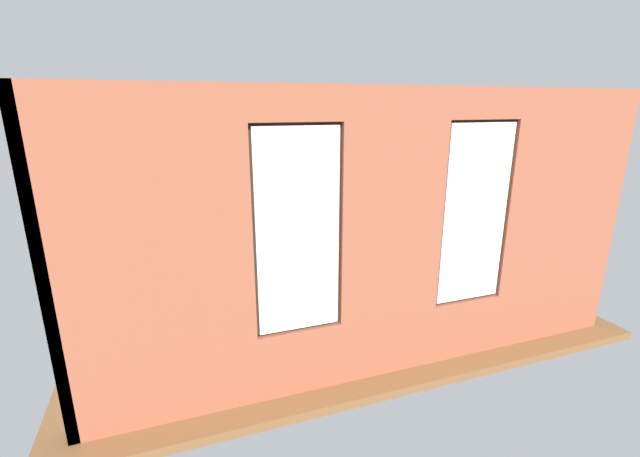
% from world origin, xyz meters
% --- Properties ---
extents(ground_plane, '(6.98, 5.68, 0.10)m').
position_xyz_m(ground_plane, '(0.00, 0.00, -0.05)').
color(ground_plane, brown).
extents(brick_wall_with_windows, '(6.38, 0.30, 3.09)m').
position_xyz_m(brick_wall_with_windows, '(-0.00, 2.46, 1.51)').
color(brick_wall_with_windows, '#9E5138').
rests_on(brick_wall_with_windows, ground_plane).
extents(white_wall_right, '(0.10, 4.68, 3.09)m').
position_xyz_m(white_wall_right, '(3.14, 0.20, 1.55)').
color(white_wall_right, white).
rests_on(white_wall_right, ground_plane).
extents(couch_by_window, '(1.96, 0.87, 0.80)m').
position_xyz_m(couch_by_window, '(0.59, 1.81, 0.33)').
color(couch_by_window, black).
rests_on(couch_by_window, ground_plane).
extents(couch_left, '(0.97, 2.02, 0.80)m').
position_xyz_m(couch_left, '(-2.49, 0.70, 0.33)').
color(couch_left, black).
rests_on(couch_left, ground_plane).
extents(coffee_table, '(1.49, 0.88, 0.40)m').
position_xyz_m(coffee_table, '(0.15, -0.24, 0.36)').
color(coffee_table, '#A87547').
rests_on(coffee_table, ground_plane).
extents(cup_ceramic, '(0.08, 0.08, 0.10)m').
position_xyz_m(cup_ceramic, '(0.04, -0.10, 0.45)').
color(cup_ceramic, '#4C4C51').
rests_on(cup_ceramic, coffee_table).
extents(table_plant_small, '(0.15, 0.15, 0.23)m').
position_xyz_m(table_plant_small, '(0.15, -0.24, 0.53)').
color(table_plant_small, '#47423D').
rests_on(table_plant_small, coffee_table).
extents(remote_gray, '(0.10, 0.18, 0.02)m').
position_xyz_m(remote_gray, '(-0.26, -0.39, 0.41)').
color(remote_gray, '#59595B').
rests_on(remote_gray, coffee_table).
extents(media_console, '(1.09, 0.42, 0.54)m').
position_xyz_m(media_console, '(2.84, -0.05, 0.27)').
color(media_console, black).
rests_on(media_console, ground_plane).
extents(tv_flatscreen, '(1.01, 0.20, 0.71)m').
position_xyz_m(tv_flatscreen, '(2.84, -0.05, 0.90)').
color(tv_flatscreen, black).
rests_on(tv_flatscreen, media_console).
extents(papasan_chair, '(1.13, 1.13, 0.70)m').
position_xyz_m(papasan_chair, '(0.51, -1.77, 0.45)').
color(papasan_chair, olive).
rests_on(papasan_chair, ground_plane).
extents(potted_plant_near_tv, '(0.65, 0.65, 0.79)m').
position_xyz_m(potted_plant_near_tv, '(2.29, 0.95, 0.52)').
color(potted_plant_near_tv, '#9E5638').
rests_on(potted_plant_near_tv, ground_plane).
extents(potted_plant_by_left_couch, '(0.30, 0.30, 0.42)m').
position_xyz_m(potted_plant_by_left_couch, '(-2.09, -0.74, 0.28)').
color(potted_plant_by_left_couch, '#9E5638').
rests_on(potted_plant_by_left_couch, ground_plane).
extents(potted_plant_between_couches, '(1.21, 1.00, 1.26)m').
position_xyz_m(potted_plant_between_couches, '(-0.83, 1.75, 0.70)').
color(potted_plant_between_couches, '#9E5638').
rests_on(potted_plant_between_couches, ground_plane).
extents(potted_plant_corner_far_left, '(0.75, 0.73, 1.29)m').
position_xyz_m(potted_plant_corner_far_left, '(-2.63, 1.90, 0.60)').
color(potted_plant_corner_far_left, '#9E5638').
rests_on(potted_plant_corner_far_left, ground_plane).
extents(potted_plant_corner_near_left, '(0.76, 0.75, 1.39)m').
position_xyz_m(potted_plant_corner_near_left, '(-2.64, -1.84, 0.52)').
color(potted_plant_corner_near_left, brown).
rests_on(potted_plant_corner_near_left, ground_plane).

